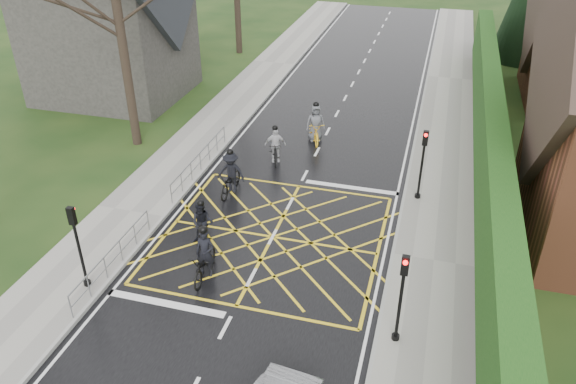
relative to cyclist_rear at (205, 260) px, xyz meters
The scene contains 17 objects.
ground 3.27m from the cyclist_rear, 61.39° to the left, with size 120.00×120.00×0.00m, color black.
road 3.27m from the cyclist_rear, 61.39° to the left, with size 9.00×80.00×0.01m, color black.
sidewalk_right 8.06m from the cyclist_rear, 20.48° to the left, with size 3.00×80.00×0.15m, color gray.
sidewalk_left 5.31m from the cyclist_rear, 147.77° to the left, with size 3.00×80.00×0.15m, color gray.
stone_wall 12.81m from the cyclist_rear, 43.51° to the left, with size 0.50×38.00×0.70m, color slate.
hedge 12.88m from the cyclist_rear, 43.51° to the left, with size 0.90×38.00×2.80m, color #0F370F.
church 19.54m from the cyclist_rear, 129.01° to the left, with size 8.80×7.80×11.00m.
railing_south 3.19m from the cyclist_rear, 167.59° to the right, with size 0.05×5.04×1.03m.
railing_north 7.49m from the cyclist_rear, 114.56° to the left, with size 0.05×6.04×1.03m.
traffic_light_ne 9.70m from the cyclist_rear, 46.57° to the left, with size 0.24×0.31×3.21m.
traffic_light_se 6.85m from the cyclist_rear, 11.83° to the right, with size 0.24×0.31×3.21m.
traffic_light_sw 4.07m from the cyclist_rear, 154.76° to the right, with size 0.24×0.31×3.21m.
cyclist_rear is the anchor object (origin of this frame).
cyclist_back 1.98m from the cyclist_rear, 115.78° to the left, with size 0.94×1.92×1.85m.
cyclist_mid 5.68m from the cyclist_rear, 101.68° to the left, with size 1.23×2.12×2.05m.
cyclist_front 8.78m from the cyclist_rear, 91.04° to the left, with size 1.13×1.92×1.86m.
cyclist_lead 11.59m from the cyclist_rear, 84.38° to the left, with size 1.49×2.29×2.10m.
Camera 1 is at (5.28, -16.70, 12.42)m, focal length 35.00 mm.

